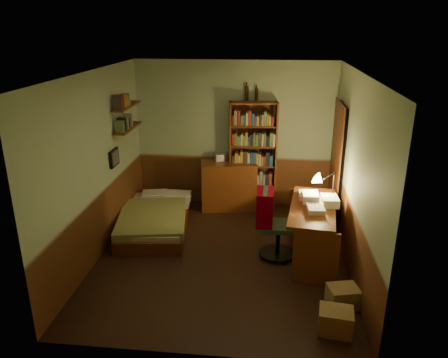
# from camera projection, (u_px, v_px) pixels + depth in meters

# --- Properties ---
(floor) EXTENTS (3.50, 4.00, 0.02)m
(floor) POSITION_uv_depth(u_px,v_px,m) (222.00, 257.00, 6.32)
(floor) COLOR black
(floor) RESTS_ON ground
(ceiling) EXTENTS (3.50, 4.00, 0.02)m
(ceiling) POSITION_uv_depth(u_px,v_px,m) (222.00, 72.00, 5.43)
(ceiling) COLOR silver
(ceiling) RESTS_ON wall_back
(wall_back) EXTENTS (3.50, 0.02, 2.60)m
(wall_back) POSITION_uv_depth(u_px,v_px,m) (235.00, 135.00, 7.75)
(wall_back) COLOR #91A683
(wall_back) RESTS_ON ground
(wall_left) EXTENTS (0.02, 4.00, 2.60)m
(wall_left) POSITION_uv_depth(u_px,v_px,m) (96.00, 167.00, 6.05)
(wall_left) COLOR #91A683
(wall_left) RESTS_ON ground
(wall_right) EXTENTS (0.02, 4.00, 2.60)m
(wall_right) POSITION_uv_depth(u_px,v_px,m) (356.00, 176.00, 5.70)
(wall_right) COLOR #91A683
(wall_right) RESTS_ON ground
(wall_front) EXTENTS (3.50, 0.02, 2.60)m
(wall_front) POSITION_uv_depth(u_px,v_px,m) (197.00, 242.00, 4.00)
(wall_front) COLOR #91A683
(wall_front) RESTS_ON ground
(doorway) EXTENTS (0.06, 0.90, 2.00)m
(doorway) POSITION_uv_depth(u_px,v_px,m) (337.00, 167.00, 7.02)
(doorway) COLOR black
(doorway) RESTS_ON ground
(door_trim) EXTENTS (0.02, 0.98, 2.08)m
(door_trim) POSITION_uv_depth(u_px,v_px,m) (335.00, 167.00, 7.02)
(door_trim) COLOR #49200E
(door_trim) RESTS_ON ground
(bed) EXTENTS (1.19, 1.94, 0.55)m
(bed) POSITION_uv_depth(u_px,v_px,m) (155.00, 213.00, 7.10)
(bed) COLOR olive
(bed) RESTS_ON ground
(dresser) EXTENTS (1.04, 0.64, 0.86)m
(dresser) POSITION_uv_depth(u_px,v_px,m) (229.00, 185.00, 7.83)
(dresser) COLOR #5E2B11
(dresser) RESTS_ON ground
(mini_stereo) EXTENTS (0.28, 0.25, 0.12)m
(mini_stereo) POSITION_uv_depth(u_px,v_px,m) (221.00, 157.00, 7.79)
(mini_stereo) COLOR #B2B2B7
(mini_stereo) RESTS_ON dresser
(bookshelf) EXTENTS (0.85, 0.36, 1.92)m
(bookshelf) POSITION_uv_depth(u_px,v_px,m) (253.00, 156.00, 7.69)
(bookshelf) COLOR #5E2B11
(bookshelf) RESTS_ON ground
(bottle_left) EXTENTS (0.07, 0.07, 0.25)m
(bottle_left) POSITION_uv_depth(u_px,v_px,m) (247.00, 93.00, 7.43)
(bottle_left) COLOR black
(bottle_left) RESTS_ON bookshelf
(bottle_right) EXTENTS (0.07, 0.07, 0.21)m
(bottle_right) POSITION_uv_depth(u_px,v_px,m) (256.00, 95.00, 7.42)
(bottle_right) COLOR black
(bottle_right) RESTS_ON bookshelf
(desk) EXTENTS (0.77, 1.53, 0.79)m
(desk) POSITION_uv_depth(u_px,v_px,m) (311.00, 232.00, 6.19)
(desk) COLOR #5E2B11
(desk) RESTS_ON ground
(paper_stack) EXTENTS (0.24, 0.32, 0.12)m
(paper_stack) POSITION_uv_depth(u_px,v_px,m) (330.00, 201.00, 6.07)
(paper_stack) COLOR silver
(paper_stack) RESTS_ON desk
(desk_lamp) EXTENTS (0.20, 0.20, 0.55)m
(desk_lamp) POSITION_uv_depth(u_px,v_px,m) (334.00, 180.00, 6.25)
(desk_lamp) COLOR black
(desk_lamp) RESTS_ON desk
(office_chair) EXTENTS (0.48, 0.42, 0.95)m
(office_chair) POSITION_uv_depth(u_px,v_px,m) (278.00, 226.00, 6.18)
(office_chair) COLOR #2A4D31
(office_chair) RESTS_ON ground
(red_jacket) EXTENTS (0.33, 0.46, 0.49)m
(red_jacket) POSITION_uv_depth(u_px,v_px,m) (278.00, 183.00, 5.74)
(red_jacket) COLOR maroon
(red_jacket) RESTS_ON office_chair
(wall_shelf_lower) EXTENTS (0.20, 0.90, 0.03)m
(wall_shelf_lower) POSITION_uv_depth(u_px,v_px,m) (128.00, 128.00, 6.97)
(wall_shelf_lower) COLOR #5E2B11
(wall_shelf_lower) RESTS_ON wall_left
(wall_shelf_upper) EXTENTS (0.20, 0.90, 0.03)m
(wall_shelf_upper) POSITION_uv_depth(u_px,v_px,m) (126.00, 106.00, 6.85)
(wall_shelf_upper) COLOR #5E2B11
(wall_shelf_upper) RESTS_ON wall_left
(framed_picture) EXTENTS (0.04, 0.32, 0.26)m
(framed_picture) POSITION_uv_depth(u_px,v_px,m) (114.00, 158.00, 6.63)
(framed_picture) COLOR black
(framed_picture) RESTS_ON wall_left
(cardboard_box_a) EXTENTS (0.40, 0.33, 0.27)m
(cardboard_box_a) POSITION_uv_depth(u_px,v_px,m) (336.00, 321.00, 4.74)
(cardboard_box_a) COLOR #997F4F
(cardboard_box_a) RESTS_ON ground
(cardboard_box_b) EXTENTS (0.41, 0.36, 0.25)m
(cardboard_box_b) POSITION_uv_depth(u_px,v_px,m) (343.00, 296.00, 5.19)
(cardboard_box_b) COLOR #997F4F
(cardboard_box_b) RESTS_ON ground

